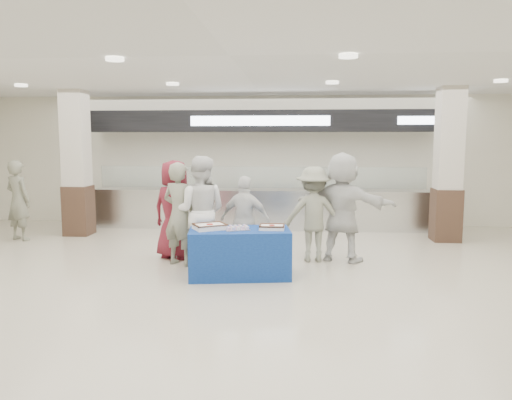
# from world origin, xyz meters

# --- Properties ---
(ground) EXTENTS (14.00, 14.00, 0.00)m
(ground) POSITION_xyz_m (0.00, 0.00, 0.00)
(ground) COLOR beige
(ground) RESTS_ON ground
(serving_line) EXTENTS (8.70, 0.85, 2.80)m
(serving_line) POSITION_xyz_m (0.00, 5.40, 1.16)
(serving_line) COLOR silver
(serving_line) RESTS_ON ground
(column_left) EXTENTS (0.55, 0.55, 3.20)m
(column_left) POSITION_xyz_m (-4.00, 4.20, 1.53)
(column_left) COLOR #362318
(column_left) RESTS_ON ground
(column_right) EXTENTS (0.55, 0.55, 3.20)m
(column_right) POSITION_xyz_m (4.00, 4.20, 1.53)
(column_right) COLOR #362318
(column_right) RESTS_ON ground
(display_table) EXTENTS (1.65, 1.00, 0.75)m
(display_table) POSITION_xyz_m (-0.01, 1.09, 0.38)
(display_table) COLOR navy
(display_table) RESTS_ON ground
(sheet_cake_left) EXTENTS (0.59, 0.55, 0.10)m
(sheet_cake_left) POSITION_xyz_m (-0.47, 1.06, 0.80)
(sheet_cake_left) COLOR white
(sheet_cake_left) RESTS_ON display_table
(sheet_cake_right) EXTENTS (0.38, 0.30, 0.08)m
(sheet_cake_right) POSITION_xyz_m (0.49, 1.14, 0.79)
(sheet_cake_right) COLOR white
(sheet_cake_right) RESTS_ON display_table
(cupcake_tray) EXTENTS (0.44, 0.39, 0.06)m
(cupcake_tray) POSITION_xyz_m (-0.05, 1.06, 0.78)
(cupcake_tray) COLOR #ADAEB2
(cupcake_tray) RESTS_ON display_table
(civilian_maroon) EXTENTS (1.00, 0.80, 1.77)m
(civilian_maroon) POSITION_xyz_m (-1.31, 2.21, 0.88)
(civilian_maroon) COLOR maroon
(civilian_maroon) RESTS_ON ground
(soldier_a) EXTENTS (0.76, 0.65, 1.76)m
(soldier_a) POSITION_xyz_m (-1.11, 1.73, 0.88)
(soldier_a) COLOR slate
(soldier_a) RESTS_ON ground
(chef_tall) EXTENTS (0.92, 0.73, 1.86)m
(chef_tall) POSITION_xyz_m (-0.75, 1.73, 0.93)
(chef_tall) COLOR white
(chef_tall) RESTS_ON ground
(chef_short) EXTENTS (0.96, 0.58, 1.52)m
(chef_short) POSITION_xyz_m (-0.00, 1.88, 0.76)
(chef_short) COLOR white
(chef_short) RESTS_ON ground
(soldier_b) EXTENTS (1.11, 0.68, 1.67)m
(soldier_b) POSITION_xyz_m (1.17, 2.21, 0.83)
(soldier_b) COLOR slate
(soldier_b) RESTS_ON ground
(civilian_white) EXTENTS (1.86, 1.17, 1.92)m
(civilian_white) POSITION_xyz_m (1.67, 2.24, 0.96)
(civilian_white) COLOR silver
(civilian_white) RESTS_ON ground
(soldier_bg) EXTENTS (0.72, 0.60, 1.70)m
(soldier_bg) POSITION_xyz_m (-5.00, 3.51, 0.85)
(soldier_bg) COLOR slate
(soldier_bg) RESTS_ON ground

